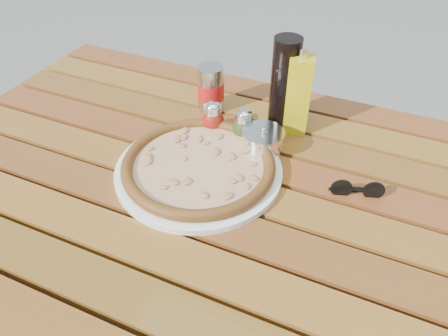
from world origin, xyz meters
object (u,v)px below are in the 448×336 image
at_px(soda_can, 211,89).
at_px(sunglasses, 357,189).
at_px(dark_bottle, 284,83).
at_px(parmesan_tin, 263,142).
at_px(pizza, 198,165).
at_px(pepper_shaker, 213,118).
at_px(oregano_shaker, 244,125).
at_px(plate, 199,170).
at_px(olive_oil_cruet, 298,94).
at_px(table, 220,210).

height_order(soda_can, sunglasses, soda_can).
height_order(dark_bottle, parmesan_tin, dark_bottle).
height_order(pizza, pepper_shaker, pepper_shaker).
distance_m(pizza, sunglasses, 0.33).
xyz_separation_m(pepper_shaker, sunglasses, (0.36, -0.09, -0.02)).
xyz_separation_m(oregano_shaker, parmesan_tin, (0.06, -0.03, -0.01)).
bearing_deg(pizza, soda_can, 109.38).
bearing_deg(plate, oregano_shaker, 75.17).
height_order(dark_bottle, sunglasses, dark_bottle).
relative_size(pepper_shaker, parmesan_tin, 0.70).
bearing_deg(pepper_shaker, plate, -76.10).
relative_size(dark_bottle, olive_oil_cruet, 1.05).
bearing_deg(sunglasses, olive_oil_cruet, 118.63).
bearing_deg(parmesan_tin, plate, -129.41).
height_order(pizza, soda_can, soda_can).
height_order(table, plate, plate).
xyz_separation_m(dark_bottle, soda_can, (-0.18, -0.02, -0.05)).
height_order(oregano_shaker, sunglasses, oregano_shaker).
relative_size(oregano_shaker, sunglasses, 0.75).
distance_m(table, pizza, 0.12).
xyz_separation_m(olive_oil_cruet, sunglasses, (0.19, -0.18, -0.08)).
height_order(pepper_shaker, dark_bottle, dark_bottle).
relative_size(table, pepper_shaker, 17.07).
bearing_deg(parmesan_tin, soda_can, 146.87).
xyz_separation_m(plate, parmesan_tin, (0.10, 0.12, 0.02)).
bearing_deg(sunglasses, pizza, 174.02).
relative_size(oregano_shaker, olive_oil_cruet, 0.39).
height_order(table, pepper_shaker, pepper_shaker).
bearing_deg(pizza, olive_oil_cruet, 60.50).
distance_m(olive_oil_cruet, parmesan_tin, 0.14).
distance_m(dark_bottle, soda_can, 0.19).
height_order(plate, parmesan_tin, parmesan_tin).
relative_size(table, pizza, 3.25).
relative_size(table, oregano_shaker, 17.07).
distance_m(table, oregano_shaker, 0.21).
height_order(pepper_shaker, olive_oil_cruet, olive_oil_cruet).
height_order(pepper_shaker, soda_can, soda_can).
bearing_deg(table, olive_oil_cruet, 72.75).
xyz_separation_m(dark_bottle, sunglasses, (0.23, -0.19, -0.09)).
distance_m(pizza, olive_oil_cruet, 0.29).
bearing_deg(soda_can, sunglasses, -23.14).
relative_size(plate, pizza, 0.84).
height_order(table, oregano_shaker, oregano_shaker).
height_order(pepper_shaker, sunglasses, pepper_shaker).
relative_size(plate, oregano_shaker, 4.39).
height_order(pepper_shaker, oregano_shaker, same).
bearing_deg(pepper_shaker, oregano_shaker, 0.47).
xyz_separation_m(table, dark_bottle, (0.04, 0.28, 0.19)).
distance_m(table, sunglasses, 0.29).
distance_m(soda_can, sunglasses, 0.45).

